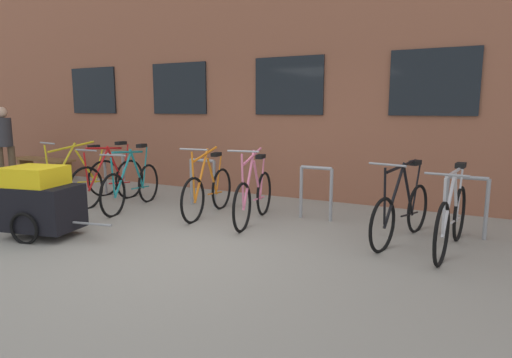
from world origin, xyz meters
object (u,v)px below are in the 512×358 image
bicycle_red (109,181)px  bicycle_yellow (77,179)px  bicycle_orange (208,191)px  wooden_bench (44,164)px  bicycle_silver (452,219)px  person_by_bench (4,141)px  bicycle_teal (132,185)px  bicycle_pink (254,196)px  bicycle_black (402,211)px  bike_trailer (41,201)px  backpack (14,182)px

bicycle_red → bicycle_yellow: size_ratio=0.99×
bicycle_orange → wooden_bench: bearing=167.3°
bicycle_silver → person_by_bench: bearing=178.1°
bicycle_silver → person_by_bench: size_ratio=1.06×
bicycle_silver → bicycle_yellow: bicycle_yellow is taller
bicycle_teal → person_by_bench: 3.75m
wooden_bench → bicycle_silver: bearing=-8.9°
bicycle_pink → bicycle_black: (2.05, 0.03, -0.01)m
bicycle_red → bicycle_black: 4.86m
wooden_bench → bicycle_yellow: bearing=-27.0°
bicycle_teal → bicycle_orange: size_ratio=1.07×
bicycle_pink → bicycle_orange: bicycle_pink is taller
bicycle_silver → bicycle_pink: 2.62m
bicycle_silver → wooden_bench: bearing=171.1°
bicycle_yellow → wooden_bench: 3.04m
bicycle_black → bicycle_yellow: bearing=-178.5°
bicycle_pink → bike_trailer: bicycle_pink is taller
bicycle_pink → bicycle_yellow: (-3.48, -0.12, 0.01)m
backpack → bicycle_black: bearing=17.1°
backpack → bicycle_pink: bearing=17.6°
bicycle_red → bicycle_silver: bearing=-1.1°
bicycle_red → bicycle_black: size_ratio=1.03×
bicycle_red → bicycle_yellow: bicycle_yellow is taller
bicycle_pink → bike_trailer: bearing=-138.2°
bicycle_silver → wooden_bench: bicycle_silver is taller
bicycle_silver → bicycle_yellow: 6.10m
wooden_bench → bicycle_black: bearing=-8.5°
bicycle_teal → bicycle_black: 4.23m
bicycle_silver → wooden_bench: 8.91m
bicycle_orange → backpack: (-4.26, -0.29, -0.16)m
bicycle_orange → person_by_bench: 5.09m
bicycle_silver → bike_trailer: 5.03m
bicycle_pink → wooden_bench: (-6.18, 1.26, -0.03)m
bicycle_red → bicycle_yellow: bearing=-171.8°
bicycle_yellow → bike_trailer: bearing=-51.9°
bicycle_silver → bicycle_teal: (-4.80, -0.02, -0.00)m
bicycle_red → bicycle_orange: (1.99, 0.07, -0.02)m
bicycle_silver → bicycle_black: size_ratio=1.04×
person_by_bench → bicycle_silver: bearing=-1.9°
bicycle_silver → bicycle_pink: size_ratio=1.06×
bicycle_teal → bicycle_black: bearing=2.3°
wooden_bench → person_by_bench: person_by_bench is taller
bike_trailer → bicycle_red: bearing=111.0°
bicycle_red → bicycle_orange: bearing=2.1°
bike_trailer → bicycle_yellow: bearing=128.1°
bicycle_orange → bike_trailer: size_ratio=1.10×
bicycle_black → bike_trailer: bearing=-155.3°
bicycle_pink → person_by_bench: person_by_bench is taller
bicycle_black → bicycle_orange: bicycle_orange is taller
backpack → wooden_bench: bearing=141.1°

